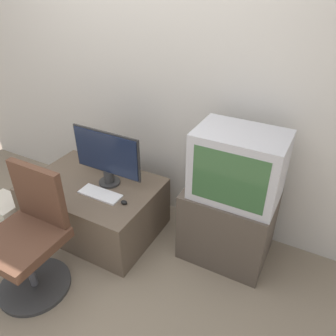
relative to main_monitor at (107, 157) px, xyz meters
The scene contains 10 objects.
ground_plane 1.09m from the main_monitor, 82.89° to the right, with size 12.00×12.00×0.00m, color #7F705B.
wall_back 0.79m from the main_monitor, 78.62° to the left, with size 4.40×0.05×2.60m.
desk 0.50m from the main_monitor, 147.01° to the right, with size 1.07×0.75×0.46m.
side_stand 1.08m from the main_monitor, ahead, with size 0.65×0.48×0.59m.
main_monitor is the anchor object (origin of this frame).
keyboard 0.30m from the main_monitor, 78.72° to the right, with size 0.35×0.14×0.01m.
mouse 0.40m from the main_monitor, 33.61° to the right, with size 0.05×0.04×0.03m.
crt_tv 1.03m from the main_monitor, ahead, with size 0.60×0.40×0.50m.
office_chair 0.82m from the main_monitor, 98.24° to the right, with size 0.51×0.51×0.91m.
cardboard_box_lower 1.16m from the main_monitor, 156.22° to the right, with size 0.34×0.27×0.21m.
Camera 1 is at (1.38, -0.93, 1.99)m, focal length 35.00 mm.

